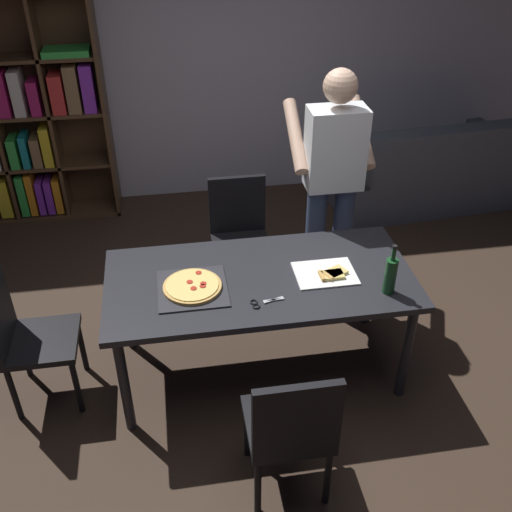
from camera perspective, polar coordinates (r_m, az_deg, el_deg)
name	(u,v)px	position (r m, az deg, el deg)	size (l,w,h in m)	color
ground_plane	(260,368)	(3.99, 0.35, -10.74)	(12.00, 12.00, 0.00)	#38281E
back_wall	(212,47)	(5.59, -4.27, 19.43)	(6.40, 0.10, 2.80)	#BCB7C6
dining_table	(260,287)	(3.55, 0.39, -2.98)	(1.82, 0.87, 0.75)	#232328
chair_near_camera	(291,427)	(3.01, 3.41, -16.11)	(0.42, 0.42, 0.90)	black
chair_far_side	(239,230)	(4.39, -1.61, 2.50)	(0.42, 0.42, 0.90)	black
chair_left_end	(24,333)	(3.73, -21.46, -6.89)	(0.42, 0.42, 0.90)	black
couch	(422,174)	(5.90, 15.75, 7.64)	(1.76, 0.99, 0.85)	#4C515B
bookshelf	(21,120)	(5.64, -21.75, 12.06)	(1.40, 0.35, 1.95)	#513823
person_serving_pizza	(332,179)	(4.08, 7.37, 7.41)	(0.55, 0.54, 1.75)	#38476B
pepperoni_pizza_on_tray	(192,287)	(3.42, -6.15, -2.99)	(0.40, 0.40, 0.04)	#2D2D33
pizza_slices_on_towel	(327,274)	(3.54, 6.89, -1.70)	(0.36, 0.28, 0.03)	white
wine_bottle	(390,275)	(3.40, 12.83, -1.78)	(0.07, 0.07, 0.32)	#194723
kitchen_scissors	(262,303)	(3.30, 0.55, -4.51)	(0.20, 0.09, 0.01)	silver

